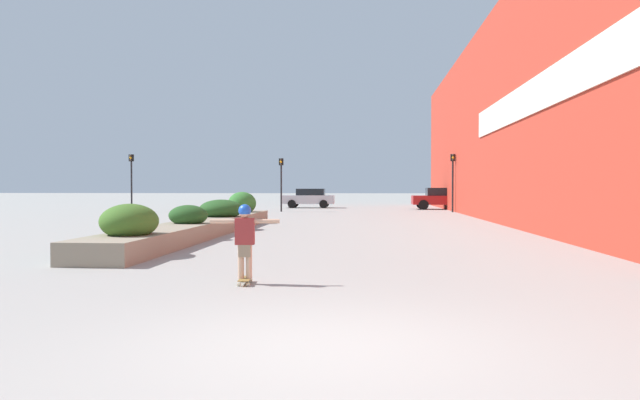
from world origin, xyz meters
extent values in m
plane|color=gray|center=(0.00, 0.00, 0.00)|extent=(300.00, 300.00, 0.00)
cube|color=#B23323|center=(6.29, 20.94, 4.82)|extent=(0.60, 49.68, 9.65)
cube|color=silver|center=(5.95, 11.36, 4.68)|extent=(0.06, 24.54, 1.20)
cube|color=gray|center=(-5.10, 13.20, 0.25)|extent=(1.51, 15.96, 0.49)
ellipsoid|color=#3D6623|center=(-5.10, 7.20, 0.80)|extent=(1.30, 1.48, 0.82)
ellipsoid|color=#234C1E|center=(-5.05, 11.35, 0.73)|extent=(1.19, 0.96, 0.64)
ellipsoid|color=#234C1E|center=(-5.09, 15.41, 0.77)|extent=(1.63, 1.65, 0.73)
ellipsoid|color=#33702D|center=(-5.19, 19.46, 0.88)|extent=(1.25, 1.32, 1.02)
cube|color=olive|center=(-1.63, 3.66, 0.09)|extent=(0.23, 0.58, 0.01)
cylinder|color=beige|center=(-1.72, 3.85, 0.03)|extent=(0.05, 0.06, 0.06)
cylinder|color=beige|center=(-1.57, 3.87, 0.03)|extent=(0.05, 0.06, 0.06)
cylinder|color=beige|center=(-1.68, 3.46, 0.03)|extent=(0.05, 0.06, 0.06)
cylinder|color=beige|center=(-1.53, 3.47, 0.03)|extent=(0.05, 0.06, 0.06)
cylinder|color=tan|center=(-1.69, 3.66, 0.37)|extent=(0.11, 0.11, 0.55)
cylinder|color=tan|center=(-1.56, 3.67, 0.37)|extent=(0.11, 0.11, 0.55)
cube|color=gray|center=(-1.63, 3.66, 0.55)|extent=(0.21, 0.18, 0.20)
cube|color=maroon|center=(-1.63, 3.66, 0.87)|extent=(0.33, 0.19, 0.43)
cylinder|color=tan|center=(-1.98, 3.63, 1.03)|extent=(0.41, 0.11, 0.07)
cylinder|color=tan|center=(-1.27, 3.70, 1.03)|extent=(0.41, 0.11, 0.07)
sphere|color=tan|center=(-1.63, 3.66, 1.17)|extent=(0.18, 0.18, 0.18)
sphere|color=blue|center=(-1.63, 3.66, 1.20)|extent=(0.21, 0.21, 0.21)
cube|color=#BCBCC1|center=(-4.18, 38.50, 0.65)|extent=(3.91, 1.71, 0.66)
cube|color=black|center=(-4.02, 38.50, 1.23)|extent=(2.15, 1.50, 0.51)
cylinder|color=black|center=(-5.39, 37.69, 0.32)|extent=(0.64, 0.22, 0.64)
cylinder|color=black|center=(-5.39, 39.31, 0.32)|extent=(0.64, 0.22, 0.64)
cylinder|color=black|center=(-2.96, 37.69, 0.32)|extent=(0.64, 0.22, 0.64)
cylinder|color=black|center=(-2.96, 39.31, 0.32)|extent=(0.64, 0.22, 0.64)
cube|color=maroon|center=(5.53, 36.27, 0.67)|extent=(3.83, 1.93, 0.64)
cube|color=black|center=(5.68, 36.27, 1.27)|extent=(2.11, 1.70, 0.57)
cylinder|color=black|center=(4.34, 35.35, 0.35)|extent=(0.70, 0.22, 0.70)
cylinder|color=black|center=(4.34, 37.18, 0.35)|extent=(0.70, 0.22, 0.70)
cylinder|color=black|center=(6.71, 35.35, 0.35)|extent=(0.70, 0.22, 0.70)
cylinder|color=black|center=(6.71, 37.18, 0.35)|extent=(0.70, 0.22, 0.70)
cylinder|color=black|center=(-5.27, 31.51, 1.52)|extent=(0.11, 0.11, 3.04)
cube|color=black|center=(-5.27, 31.51, 3.26)|extent=(0.28, 0.20, 0.45)
sphere|color=#2D2823|center=(-5.27, 31.39, 3.41)|extent=(0.15, 0.15, 0.15)
sphere|color=orange|center=(-5.27, 31.39, 3.26)|extent=(0.15, 0.15, 0.15)
sphere|color=#2D2823|center=(-5.27, 31.39, 3.11)|extent=(0.15, 0.15, 0.15)
cylinder|color=black|center=(5.81, 31.55, 1.63)|extent=(0.11, 0.11, 3.27)
cube|color=black|center=(5.81, 31.55, 3.49)|extent=(0.28, 0.20, 0.45)
sphere|color=#2D2823|center=(5.81, 31.43, 3.64)|extent=(0.15, 0.15, 0.15)
sphere|color=orange|center=(5.81, 31.43, 3.49)|extent=(0.15, 0.15, 0.15)
sphere|color=#2D2823|center=(5.81, 31.43, 3.34)|extent=(0.15, 0.15, 0.15)
cylinder|color=black|center=(-15.06, 30.70, 1.65)|extent=(0.11, 0.11, 3.30)
cube|color=black|center=(-15.06, 30.70, 3.52)|extent=(0.28, 0.20, 0.45)
sphere|color=#2D2823|center=(-15.06, 30.58, 3.67)|extent=(0.15, 0.15, 0.15)
sphere|color=orange|center=(-15.06, 30.58, 3.52)|extent=(0.15, 0.15, 0.15)
sphere|color=#2D2823|center=(-15.06, 30.58, 3.37)|extent=(0.15, 0.15, 0.15)
camera|label=1|loc=(0.37, -5.49, 1.58)|focal=32.00mm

